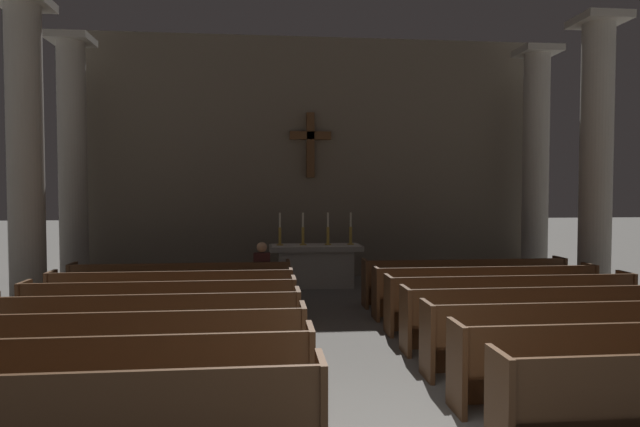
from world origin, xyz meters
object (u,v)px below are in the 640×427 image
(column_left_fourth, at_px, (73,166))
(candlestick_outer_left, at_px, (280,235))
(pew_left_row_6, at_px, (173,297))
(pew_right_row_6, at_px, (485,291))
(lone_worshipper, at_px, (262,274))
(column_right_third, at_px, (596,164))
(candlestick_inner_left, at_px, (303,234))
(candlestick_outer_right, at_px, (351,234))
(pew_left_row_2, at_px, (103,380))
(pew_right_row_3, at_px, (584,336))
(pew_left_row_4, at_px, (148,327))
(pew_right_row_4, at_px, (542,317))
(pew_left_row_5, at_px, (162,310))
(column_left_third, at_px, (26,161))
(pew_right_row_2, at_px, (640,362))
(pew_right_row_7, at_px, (464,282))
(pew_left_row_1, at_px, (64,425))
(pew_left_row_7, at_px, (182,286))
(column_right_fourth, at_px, (536,168))
(pew_left_row_3, at_px, (129,349))
(altar, at_px, (316,265))
(pew_right_row_5, at_px, (510,303))
(candlestick_inner_right, at_px, (328,234))

(column_left_fourth, bearing_deg, candlestick_outer_left, -4.69)
(pew_left_row_6, bearing_deg, pew_right_row_6, 0.00)
(pew_left_row_6, distance_m, lone_worshipper, 1.88)
(pew_right_row_6, relative_size, column_right_third, 0.69)
(candlestick_inner_left, distance_m, candlestick_outer_right, 1.15)
(pew_left_row_2, distance_m, pew_right_row_3, 5.67)
(pew_left_row_2, distance_m, candlestick_outer_right, 8.51)
(pew_left_row_4, relative_size, pew_right_row_4, 1.00)
(pew_left_row_5, height_order, pew_right_row_4, same)
(column_left_third, bearing_deg, pew_right_row_2, -32.82)
(pew_right_row_3, relative_size, lone_worshipper, 3.11)
(pew_left_row_4, height_order, pew_right_row_7, same)
(pew_left_row_1, bearing_deg, pew_left_row_7, 90.00)
(pew_right_row_3, bearing_deg, column_right_fourth, 67.53)
(pew_left_row_5, xyz_separation_m, pew_left_row_6, (0.00, 1.05, 0.00))
(pew_right_row_3, distance_m, column_left_third, 9.84)
(pew_left_row_7, bearing_deg, column_left_fourth, 135.81)
(pew_left_row_2, distance_m, column_right_third, 10.35)
(pew_right_row_7, bearing_deg, candlestick_inner_left, 141.92)
(pew_left_row_1, height_order, column_left_third, column_left_third)
(pew_left_row_3, xyz_separation_m, pew_right_row_2, (5.57, -1.05, 0.00))
(pew_left_row_7, distance_m, column_left_fourth, 4.69)
(pew_left_row_2, relative_size, column_left_third, 0.69)
(pew_left_row_7, bearing_deg, candlestick_outer_right, 33.62)
(pew_left_row_3, relative_size, candlestick_inner_left, 5.31)
(pew_left_row_3, distance_m, pew_right_row_6, 6.39)
(candlestick_outer_left, bearing_deg, lone_worshipper, -99.96)
(pew_left_row_7, relative_size, pew_right_row_3, 1.00)
(pew_left_row_3, distance_m, pew_left_row_7, 4.19)
(pew_right_row_2, bearing_deg, candlestick_outer_left, 115.42)
(pew_right_row_4, xyz_separation_m, column_right_fourth, (2.89, 5.95, 2.40))
(pew_right_row_6, distance_m, altar, 4.45)
(pew_left_row_7, xyz_separation_m, pew_right_row_3, (5.57, -4.19, 0.00))
(candlestick_inner_left, bearing_deg, pew_left_row_2, -108.00)
(pew_left_row_1, height_order, pew_left_row_4, same)
(pew_right_row_7, bearing_deg, pew_left_row_5, -159.41)
(pew_right_row_3, xyz_separation_m, column_left_third, (-8.47, 4.41, 2.40))
(pew_right_row_7, distance_m, column_left_fourth, 9.24)
(pew_right_row_3, height_order, lone_worshipper, lone_worshipper)
(pew_left_row_5, relative_size, candlestick_outer_left, 5.31)
(pew_right_row_5, distance_m, candlestick_inner_left, 5.52)
(pew_left_row_7, height_order, column_right_fourth, column_right_fourth)
(pew_right_row_6, bearing_deg, candlestick_outer_right, 119.20)
(pew_left_row_1, bearing_deg, pew_left_row_2, 90.00)
(pew_left_row_2, bearing_deg, pew_right_row_5, 29.40)
(column_left_third, height_order, column_right_third, same)
(candlestick_inner_left, bearing_deg, candlestick_inner_right, 0.00)
(column_left_third, height_order, altar, column_left_third)
(pew_left_row_1, distance_m, pew_left_row_5, 4.19)
(candlestick_outer_left, xyz_separation_m, candlestick_inner_left, (0.55, 0.00, 0.00))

